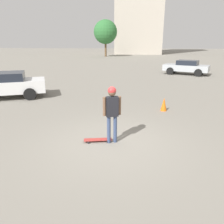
{
  "coord_description": "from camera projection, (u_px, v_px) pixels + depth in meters",
  "views": [
    {
      "loc": [
        -0.87,
        6.22,
        3.02
      ],
      "look_at": [
        0.0,
        0.0,
        1.01
      ],
      "focal_mm": 35.0,
      "sensor_mm": 36.0,
      "label": 1
    }
  ],
  "objects": [
    {
      "name": "ground_plane",
      "position": [
        112.0,
        142.0,
        6.9
      ],
      "size": [
        220.0,
        220.0,
        0.0
      ],
      "primitive_type": "plane",
      "color": "gray"
    },
    {
      "name": "person",
      "position": [
        112.0,
        107.0,
        6.55
      ],
      "size": [
        0.53,
        0.32,
        1.79
      ],
      "rotation": [
        0.0,
        0.0,
        -2.77
      ],
      "color": "#38476B",
      "rests_on": "ground_plane"
    },
    {
      "name": "skateboard",
      "position": [
        98.0,
        140.0,
        6.92
      ],
      "size": [
        0.9,
        0.42,
        0.08
      ],
      "rotation": [
        0.0,
        0.0,
        0.24
      ],
      "color": "#A5332D",
      "rests_on": "ground_plane"
    },
    {
      "name": "car_parked_near",
      "position": [
        4.0,
        85.0,
        12.17
      ],
      "size": [
        4.72,
        3.45,
        1.44
      ],
      "rotation": [
        0.0,
        0.0,
        0.43
      ],
      "color": "silver",
      "rests_on": "ground_plane"
    },
    {
      "name": "car_parked_far",
      "position": [
        186.0,
        67.0,
        21.24
      ],
      "size": [
        4.54,
        3.18,
        1.36
      ],
      "rotation": [
        0.0,
        0.0,
        -0.37
      ],
      "color": "#ADB2B7",
      "rests_on": "ground_plane"
    },
    {
      "name": "tree_distant",
      "position": [
        105.0,
        32.0,
        46.69
      ],
      "size": [
        5.02,
        5.02,
        7.65
      ],
      "color": "brown",
      "rests_on": "ground_plane"
    },
    {
      "name": "traffic_cone",
      "position": [
        164.0,
        104.0,
        10.0
      ],
      "size": [
        0.28,
        0.28,
        0.61
      ],
      "color": "orange",
      "rests_on": "ground_plane"
    }
  ]
}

